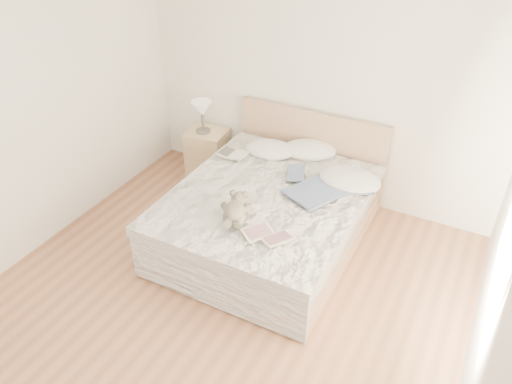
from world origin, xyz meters
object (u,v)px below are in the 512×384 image
Objects in this scene: table_lamp at (202,110)px; childrens_book at (268,236)px; photo_book at (233,154)px; teddy_bear at (235,217)px; bed at (271,214)px; nightstand at (208,152)px.

childrens_book is at bearing -42.86° from table_lamp.
childrens_book is (0.94, -1.06, 0.00)m from photo_book.
teddy_bear is at bearing -157.07° from childrens_book.
table_lamp is at bearing 149.81° from photo_book.
bed reaches higher than table_lamp.
nightstand is 0.55m from table_lamp.
bed reaches higher than nightstand.
bed reaches higher than childrens_book.
bed is 1.59m from table_lamp.
photo_book is 0.91× the size of teddy_bear.
childrens_book is 1.08× the size of teddy_bear.
nightstand is at bearing 25.33° from table_lamp.
table_lamp is 0.79m from photo_book.
childrens_book is at bearing -66.07° from bed.
teddy_bear is at bearing -50.00° from nightstand.
childrens_book is at bearing -45.58° from photo_book.
table_lamp is 2.17m from childrens_book.
table_lamp reaches higher than teddy_bear.
bed is at bearing -32.75° from nightstand.
teddy_bear reaches higher than nightstand.
table_lamp reaches higher than nightstand.
teddy_bear reaches higher than childrens_book.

